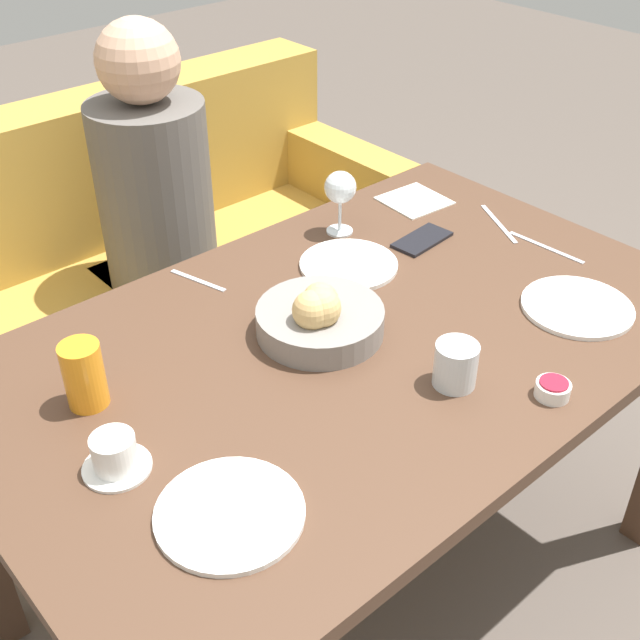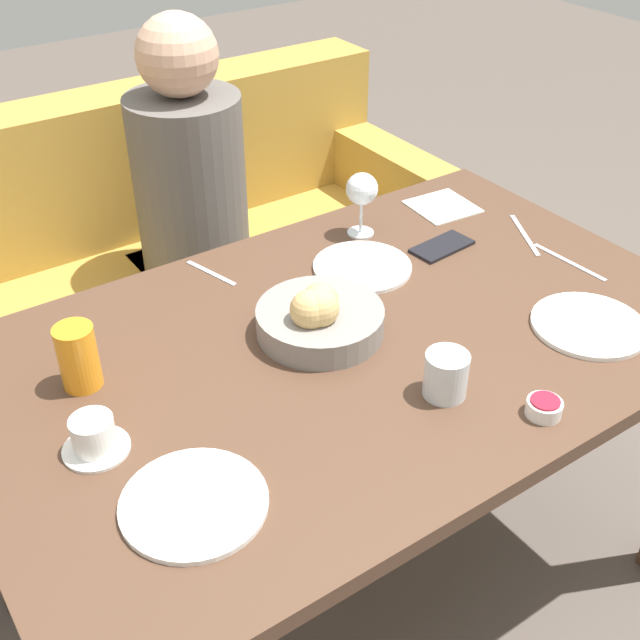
{
  "view_description": "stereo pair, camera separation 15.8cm",
  "coord_description": "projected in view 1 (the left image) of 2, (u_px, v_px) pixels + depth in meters",
  "views": [
    {
      "loc": [
        -0.89,
        -0.92,
        1.7
      ],
      "look_at": [
        -0.03,
        0.05,
        0.79
      ],
      "focal_mm": 45.0,
      "sensor_mm": 36.0,
      "label": 1
    },
    {
      "loc": [
        -0.77,
        -1.02,
        1.7
      ],
      "look_at": [
        -0.03,
        0.05,
        0.79
      ],
      "focal_mm": 45.0,
      "sensor_mm": 36.0,
      "label": 2
    }
  ],
  "objects": [
    {
      "name": "fork_silver",
      "position": [
        499.0,
        224.0,
        1.97
      ],
      "size": [
        0.1,
        0.18,
        0.0
      ],
      "color": "#B7B7BC",
      "rests_on": "dining_table"
    },
    {
      "name": "plate_near_right",
      "position": [
        577.0,
        307.0,
        1.66
      ],
      "size": [
        0.23,
        0.23,
        0.01
      ],
      "color": "white",
      "rests_on": "dining_table"
    },
    {
      "name": "couch",
      "position": [
        123.0,
        299.0,
        2.49
      ],
      "size": [
        1.79,
        0.7,
        0.89
      ],
      "color": "#B28938",
      "rests_on": "ground_plane"
    },
    {
      "name": "plate_far_center",
      "position": [
        349.0,
        265.0,
        1.8
      ],
      "size": [
        0.22,
        0.22,
        0.01
      ],
      "color": "white",
      "rests_on": "dining_table"
    },
    {
      "name": "coffee_cup",
      "position": [
        115.0,
        455.0,
        1.27
      ],
      "size": [
        0.11,
        0.11,
        0.07
      ],
      "color": "white",
      "rests_on": "dining_table"
    },
    {
      "name": "cell_phone",
      "position": [
        422.0,
        240.0,
        1.89
      ],
      "size": [
        0.16,
        0.09,
        0.01
      ],
      "color": "black",
      "rests_on": "dining_table"
    },
    {
      "name": "spoon_coffee",
      "position": [
        198.0,
        280.0,
        1.75
      ],
      "size": [
        0.05,
        0.15,
        0.0
      ],
      "color": "#B7B7BC",
      "rests_on": "dining_table"
    },
    {
      "name": "wine_glass",
      "position": [
        340.0,
        189.0,
        1.87
      ],
      "size": [
        0.08,
        0.08,
        0.16
      ],
      "color": "silver",
      "rests_on": "dining_table"
    },
    {
      "name": "napkin",
      "position": [
        414.0,
        201.0,
        2.07
      ],
      "size": [
        0.16,
        0.16,
        0.0
      ],
      "color": "silver",
      "rests_on": "dining_table"
    },
    {
      "name": "water_tumbler",
      "position": [
        456.0,
        365.0,
        1.44
      ],
      "size": [
        0.08,
        0.08,
        0.09
      ],
      "color": "silver",
      "rests_on": "dining_table"
    },
    {
      "name": "dining_table",
      "position": [
        348.0,
        373.0,
        1.64
      ],
      "size": [
        1.48,
        0.92,
        0.76
      ],
      "color": "#4C3323",
      "rests_on": "ground_plane"
    },
    {
      "name": "juice_glass",
      "position": [
        84.0,
        375.0,
        1.39
      ],
      "size": [
        0.07,
        0.07,
        0.12
      ],
      "color": "orange",
      "rests_on": "dining_table"
    },
    {
      "name": "bread_basket",
      "position": [
        319.0,
        317.0,
        1.57
      ],
      "size": [
        0.25,
        0.25,
        0.12
      ],
      "color": "gray",
      "rests_on": "dining_table"
    },
    {
      "name": "plate_near_left",
      "position": [
        230.0,
        513.0,
        1.21
      ],
      "size": [
        0.23,
        0.23,
        0.01
      ],
      "color": "white",
      "rests_on": "dining_table"
    },
    {
      "name": "ground_plane",
      "position": [
        343.0,
        579.0,
        2.02
      ],
      "size": [
        10.0,
        10.0,
        0.0
      ],
      "primitive_type": "plane",
      "color": "#564C44"
    },
    {
      "name": "seated_person",
      "position": [
        163.0,
        256.0,
        2.32
      ],
      "size": [
        0.32,
        0.41,
        1.18
      ],
      "color": "#23232D",
      "rests_on": "ground_plane"
    },
    {
      "name": "knife_silver",
      "position": [
        546.0,
        247.0,
        1.87
      ],
      "size": [
        0.02,
        0.2,
        0.0
      ],
      "color": "#B7B7BC",
      "rests_on": "dining_table"
    },
    {
      "name": "jam_bowl_berry",
      "position": [
        553.0,
        389.0,
        1.43
      ],
      "size": [
        0.06,
        0.06,
        0.03
      ],
      "color": "white",
      "rests_on": "dining_table"
    }
  ]
}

